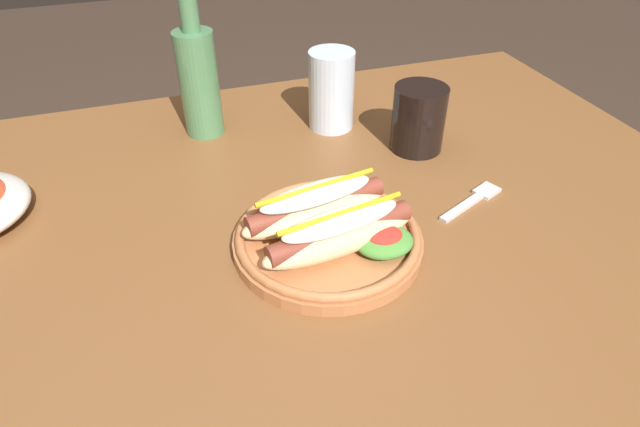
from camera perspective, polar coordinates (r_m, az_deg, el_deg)
dining_table at (r=0.78m, az=-5.96°, el=-6.81°), size 1.34×0.87×0.74m
hot_dog_plate at (r=0.66m, az=1.09°, el=-1.77°), size 0.24×0.24×0.08m
fork at (r=0.78m, az=16.06°, el=1.45°), size 0.12×0.07×0.00m
soda_cup at (r=0.86m, az=10.43°, el=9.90°), size 0.08×0.08×0.10m
water_cup at (r=0.91m, az=1.21°, el=12.97°), size 0.08×0.08×0.13m
glass_bottle at (r=0.90m, az=-12.82°, el=14.00°), size 0.06×0.06×0.26m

